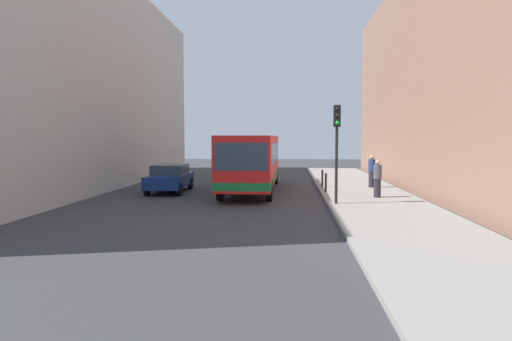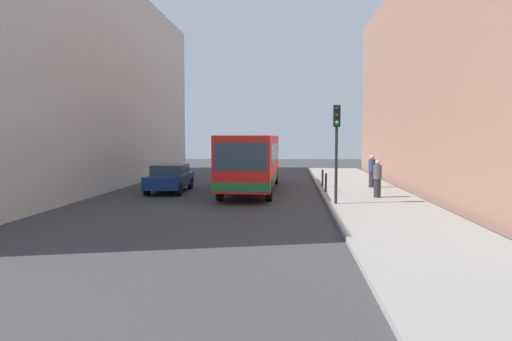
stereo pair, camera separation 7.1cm
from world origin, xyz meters
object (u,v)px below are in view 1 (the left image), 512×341
object	(u,v)px
car_beside_bus	(170,177)
traffic_light	(337,135)
bollard_near	(326,183)
pedestrian_mid_sidewalk	(372,171)
bus	(252,159)
pedestrian_near_signal	(377,179)
bollard_mid	(322,178)

from	to	relation	value
car_beside_bus	traffic_light	world-z (taller)	traffic_light
bollard_near	pedestrian_mid_sidewalk	xyz separation A→B (m)	(2.70, 2.36, 0.43)
bus	pedestrian_near_signal	xyz separation A→B (m)	(6.09, -3.46, -0.71)
car_beside_bus	pedestrian_near_signal	bearing A→B (deg)	164.41
pedestrian_near_signal	pedestrian_mid_sidewalk	bearing A→B (deg)	-123.21
traffic_light	pedestrian_near_signal	distance (m)	3.64
pedestrian_mid_sidewalk	bollard_near	bearing A→B (deg)	-112.24
bollard_near	bollard_mid	size ratio (longest dim) A/B	1.00
bus	pedestrian_mid_sidewalk	world-z (taller)	bus
car_beside_bus	bollard_near	xyz separation A→B (m)	(8.22, -0.63, -0.16)
pedestrian_near_signal	pedestrian_mid_sidewalk	xyz separation A→B (m)	(0.49, 4.33, 0.04)
bollard_near	pedestrian_near_signal	xyz separation A→B (m)	(2.21, -1.97, 0.39)
traffic_light	bollard_near	xyz separation A→B (m)	(-0.10, 4.18, -2.38)
traffic_light	bollard_near	bearing A→B (deg)	91.37
bollard_near	bollard_mid	xyz separation A→B (m)	(0.00, 2.50, 0.00)
traffic_light	pedestrian_mid_sidewalk	distance (m)	7.30
traffic_light	bollard_near	distance (m)	4.81
pedestrian_mid_sidewalk	traffic_light	bearing A→B (deg)	-85.07
car_beside_bus	traffic_light	bearing A→B (deg)	148.40
bollard_mid	pedestrian_mid_sidewalk	distance (m)	2.74
bus	bollard_near	distance (m)	4.30
pedestrian_mid_sidewalk	bus	bearing A→B (deg)	-145.82
traffic_light	pedestrian_near_signal	world-z (taller)	traffic_light
bus	car_beside_bus	xyz separation A→B (m)	(-4.34, -0.85, -0.94)
car_beside_bus	pedestrian_mid_sidewalk	size ratio (longest dim) A/B	2.48
bollard_mid	pedestrian_near_signal	xyz separation A→B (m)	(2.21, -4.47, 0.39)
car_beside_bus	bollard_mid	size ratio (longest dim) A/B	4.68
car_beside_bus	bollard_near	world-z (taller)	car_beside_bus
bus	pedestrian_mid_sidewalk	size ratio (longest dim) A/B	6.15
bollard_mid	pedestrian_mid_sidewalk	size ratio (longest dim) A/B	0.53
traffic_light	bollard_near	world-z (taller)	traffic_light
car_beside_bus	bus	bearing A→B (deg)	-170.42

